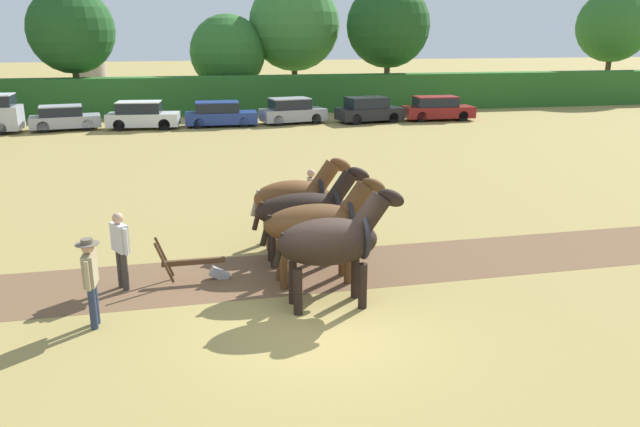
% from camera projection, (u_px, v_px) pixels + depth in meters
% --- Properties ---
extents(ground_plane, '(240.00, 240.00, 0.00)m').
position_uv_depth(ground_plane, '(317.00, 324.00, 12.00)').
color(ground_plane, '#998447').
extents(plowed_furrow_strip, '(34.65, 3.15, 0.01)m').
position_uv_depth(plowed_furrow_strip, '(75.00, 290.00, 13.60)').
color(plowed_furrow_strip, brown).
rests_on(plowed_furrow_strip, ground).
extents(hedgerow, '(79.50, 1.77, 2.56)m').
position_uv_depth(hedgerow, '(219.00, 95.00, 42.81)').
color(hedgerow, '#286023').
rests_on(hedgerow, ground).
extents(tree_center_left, '(5.63, 5.63, 8.39)m').
position_uv_depth(tree_center_left, '(71.00, 30.00, 41.08)').
color(tree_center_left, '#4C3823').
rests_on(tree_center_left, ground).
extents(tree_center, '(5.50, 5.50, 6.77)m').
position_uv_depth(tree_center, '(228.00, 53.00, 45.73)').
color(tree_center, '#423323').
rests_on(tree_center, ground).
extents(tree_center_right, '(6.79, 6.79, 9.37)m').
position_uv_depth(tree_center_right, '(294.00, 25.00, 46.66)').
color(tree_center_right, '#4C3823').
rests_on(tree_center_right, ground).
extents(tree_right, '(6.17, 6.17, 9.02)m').
position_uv_depth(tree_right, '(388.00, 26.00, 46.03)').
color(tree_right, brown).
rests_on(tree_right, ground).
extents(tree_far_right, '(5.92, 5.92, 8.93)m').
position_uv_depth(tree_far_right, '(613.00, 26.00, 51.63)').
color(tree_far_right, '#4C3823').
rests_on(tree_far_right, ground).
extents(draft_horse_lead_left, '(2.77, 1.03, 2.49)m').
position_uv_depth(draft_horse_lead_left, '(333.00, 241.00, 12.48)').
color(draft_horse_lead_left, black).
rests_on(draft_horse_lead_left, ground).
extents(draft_horse_lead_right, '(2.90, 0.93, 2.42)m').
position_uv_depth(draft_horse_lead_right, '(319.00, 223.00, 13.72)').
color(draft_horse_lead_right, '#513319').
rests_on(draft_horse_lead_right, ground).
extents(draft_horse_trail_left, '(2.96, 0.89, 2.39)m').
position_uv_depth(draft_horse_trail_left, '(307.00, 209.00, 14.97)').
color(draft_horse_trail_left, black).
rests_on(draft_horse_trail_left, ground).
extents(draft_horse_trail_right, '(2.73, 0.97, 2.37)m').
position_uv_depth(draft_horse_trail_right, '(297.00, 197.00, 16.20)').
color(draft_horse_trail_right, brown).
rests_on(draft_horse_trail_right, ground).
extents(plow, '(1.64, 0.47, 1.13)m').
position_uv_depth(plow, '(200.00, 267.00, 14.08)').
color(plow, '#4C331E').
rests_on(plow, ground).
extents(farmer_at_plow, '(0.42, 0.61, 1.73)m').
position_uv_depth(farmer_at_plow, '(120.00, 245.00, 13.40)').
color(farmer_at_plow, '#38332D').
rests_on(farmer_at_plow, ground).
extents(farmer_beside_team, '(0.26, 0.68, 1.71)m').
position_uv_depth(farmer_beside_team, '(311.00, 194.00, 17.75)').
color(farmer_beside_team, '#4C4C4C').
rests_on(farmer_beside_team, ground).
extents(farmer_onlooker_left, '(0.44, 0.68, 1.76)m').
position_uv_depth(farmer_onlooker_left, '(91.00, 275.00, 11.66)').
color(farmer_onlooker_left, '#28334C').
rests_on(farmer_onlooker_left, ground).
extents(parked_car_left, '(4.05, 2.36, 1.41)m').
position_uv_depth(parked_car_left, '(64.00, 118.00, 35.81)').
color(parked_car_left, '#A8A8B2').
rests_on(parked_car_left, ground).
extents(parked_car_center_left, '(4.21, 2.09, 1.60)m').
position_uv_depth(parked_car_center_left, '(142.00, 116.00, 36.26)').
color(parked_car_center_left, silver).
rests_on(parked_car_center_left, ground).
extents(parked_car_center, '(4.27, 1.82, 1.47)m').
position_uv_depth(parked_car_center, '(220.00, 114.00, 37.28)').
color(parked_car_center, navy).
rests_on(parked_car_center, ground).
extents(parked_car_center_right, '(4.18, 2.44, 1.56)m').
position_uv_depth(parked_car_center_right, '(292.00, 111.00, 38.48)').
color(parked_car_center_right, '#9E9EA8').
rests_on(parked_car_center_right, ground).
extents(parked_car_right, '(4.29, 2.45, 1.56)m').
position_uv_depth(parked_car_right, '(369.00, 110.00, 38.98)').
color(parked_car_right, black).
rests_on(parked_car_right, ground).
extents(parked_car_far_right, '(4.48, 1.91, 1.52)m').
position_uv_depth(parked_car_far_right, '(438.00, 109.00, 39.85)').
color(parked_car_far_right, maroon).
rests_on(parked_car_far_right, ground).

